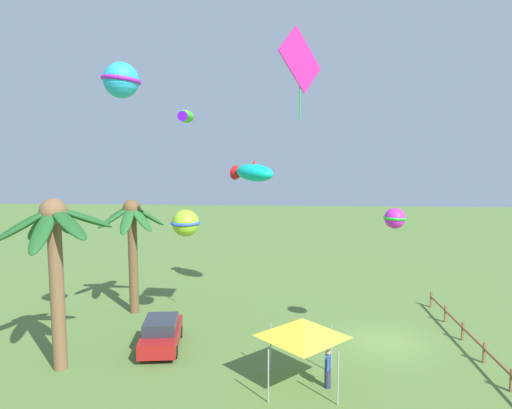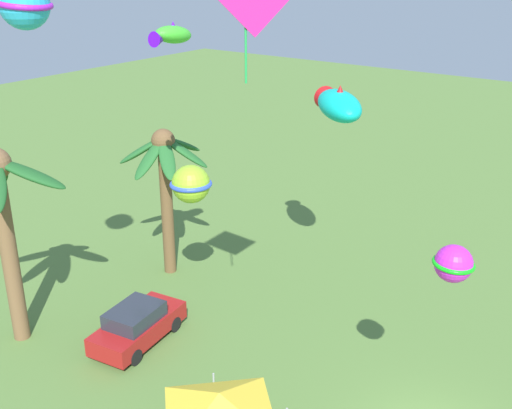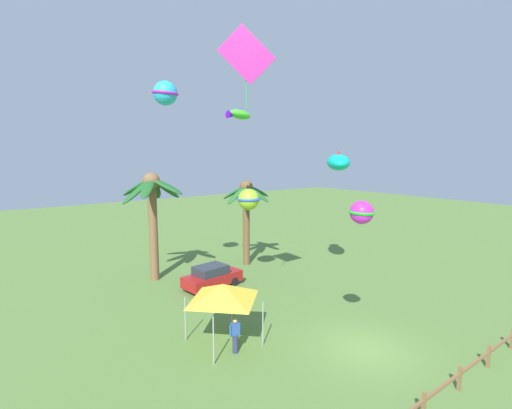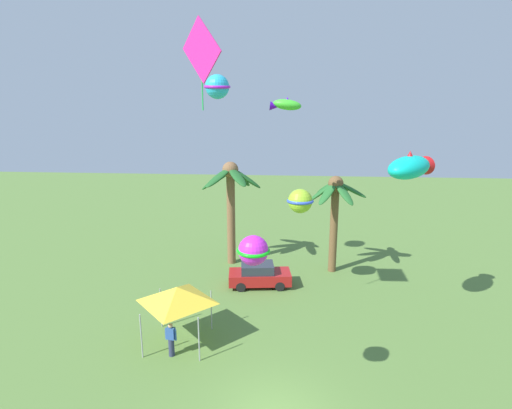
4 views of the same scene
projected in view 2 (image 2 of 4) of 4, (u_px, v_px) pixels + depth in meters
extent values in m
cylinder|color=brown|center=(9.00, 255.00, 22.64)|extent=(0.60, 0.60, 6.95)
ellipsoid|color=#1E5623|center=(21.00, 171.00, 22.44)|extent=(2.39, 1.04, 1.74)
ellipsoid|color=#1E5623|center=(30.00, 174.00, 21.39)|extent=(1.95, 2.52, 1.28)
cylinder|color=brown|center=(167.00, 208.00, 27.74)|extent=(0.54, 0.54, 6.23)
ellipsoid|color=#236028|center=(182.00, 144.00, 27.40)|extent=(2.20, 0.89, 1.25)
ellipsoid|color=#236028|center=(157.00, 143.00, 27.57)|extent=(1.60, 2.18, 1.22)
ellipsoid|color=#236028|center=(141.00, 150.00, 26.77)|extent=(1.69, 2.07, 1.39)
ellipsoid|color=#236028|center=(150.00, 159.00, 26.11)|extent=(1.96, 0.70, 1.60)
ellipsoid|color=#236028|center=(167.00, 159.00, 25.95)|extent=(1.73, 1.96, 1.52)
ellipsoid|color=#236028|center=(185.00, 153.00, 26.66)|extent=(1.54, 2.07, 1.48)
sphere|color=brown|center=(163.00, 141.00, 26.58)|extent=(1.02, 1.02, 1.02)
cube|color=#A51919|center=(138.00, 328.00, 23.43)|extent=(4.09, 2.21, 0.70)
cube|color=#282D38|center=(135.00, 315.00, 23.07)|extent=(2.21, 1.75, 0.56)
cylinder|color=black|center=(142.00, 314.00, 24.87)|extent=(0.62, 0.26, 0.60)
cylinder|color=black|center=(175.00, 324.00, 24.18)|extent=(0.62, 0.26, 0.60)
cylinder|color=black|center=(101.00, 345.00, 22.90)|extent=(0.62, 0.26, 0.60)
cylinder|color=black|center=(135.00, 357.00, 22.21)|extent=(0.62, 0.26, 0.60)
cylinder|color=#9E9EA3|center=(214.00, 402.00, 18.85)|extent=(0.06, 0.06, 2.10)
pyramid|color=yellow|center=(220.00, 404.00, 16.64)|extent=(2.86, 2.86, 0.75)
cylinder|color=green|center=(246.00, 46.00, 14.38)|extent=(0.06, 0.06, 1.73)
ellipsoid|color=green|center=(173.00, 35.00, 20.10)|extent=(1.65, 0.86, 0.75)
cone|color=#590CD9|center=(159.00, 40.00, 19.59)|extent=(0.58, 0.52, 0.55)
cone|color=#590CD9|center=(173.00, 26.00, 20.00)|extent=(0.33, 0.33, 0.32)
ellipsoid|color=#0CBEB1|center=(339.00, 106.00, 23.96)|extent=(3.11, 3.22, 1.24)
cone|color=red|center=(329.00, 100.00, 25.20)|extent=(1.36, 1.36, 0.99)
cone|color=red|center=(340.00, 93.00, 23.78)|extent=(0.83, 0.83, 0.60)
sphere|color=#D927D8|center=(454.00, 264.00, 15.78)|extent=(0.98, 0.98, 0.98)
torus|color=#15D41B|center=(454.00, 264.00, 15.78)|extent=(1.38, 1.38, 0.17)
sphere|color=#96CB2B|center=(191.00, 184.00, 22.92)|extent=(1.42, 1.42, 1.42)
torus|color=blue|center=(191.00, 184.00, 22.92)|extent=(1.79, 1.79, 0.19)
sphere|color=#28B0E0|center=(24.00, 4.00, 17.47)|extent=(1.43, 1.43, 1.43)
torus|color=#AD1FD2|center=(24.00, 4.00, 17.47)|extent=(1.93, 1.93, 0.34)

